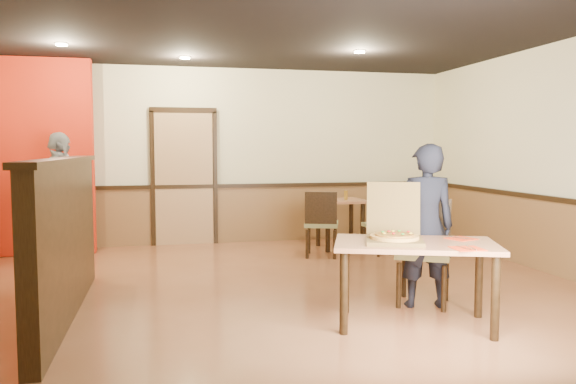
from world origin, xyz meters
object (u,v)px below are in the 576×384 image
at_px(side_chair_right, 384,222).
at_px(pizza_box, 394,234).
at_px(main_table, 415,255).
at_px(condiment, 346,195).
at_px(diner, 425,226).
at_px(side_chair_left, 321,221).
at_px(diner_chair, 424,247).
at_px(side_table, 340,211).
at_px(passerby, 60,197).

xyz_separation_m(side_chair_right, pizza_box, (-1.16, -3.04, 0.33)).
height_order(main_table, condiment, condiment).
relative_size(main_table, diner, 0.98).
distance_m(main_table, condiment, 3.72).
distance_m(side_chair_right, pizza_box, 3.27).
bearing_deg(condiment, side_chair_right, -55.37).
xyz_separation_m(side_chair_left, pizza_box, (-0.22, -3.03, 0.28)).
relative_size(pizza_box, condiment, 4.88).
distance_m(diner_chair, side_chair_left, 2.46).
distance_m(side_chair_left, side_chair_right, 0.94).
bearing_deg(diner, side_chair_left, -71.71).
distance_m(side_chair_left, side_table, 0.78).
distance_m(side_chair_right, passerby, 4.51).
distance_m(side_chair_right, side_table, 0.78).
bearing_deg(main_table, diner_chair, 77.70).
distance_m(passerby, pizza_box, 4.87).
relative_size(side_chair_left, diner, 0.59).
height_order(diner_chair, passerby, passerby).
bearing_deg(diner_chair, condiment, 117.65).
xyz_separation_m(side_chair_left, condiment, (0.55, 0.57, 0.31)).
xyz_separation_m(passerby, condiment, (4.06, 0.02, -0.05)).
xyz_separation_m(diner, passerby, (-3.81, 3.13, 0.09)).
bearing_deg(side_chair_left, side_table, -108.78).
xyz_separation_m(diner_chair, pizza_box, (-0.58, -0.59, 0.23)).
xyz_separation_m(side_table, passerby, (-3.99, -0.06, 0.30)).
bearing_deg(diner_chair, side_chair_left, 129.63).
xyz_separation_m(diner, condiment, (0.25, 3.15, 0.03)).
height_order(main_table, diner_chair, diner_chair).
relative_size(diner, condiment, 11.22).
xyz_separation_m(diner_chair, side_chair_right, (0.58, 2.44, -0.10)).
xyz_separation_m(main_table, side_chair_right, (0.99, 3.10, -0.16)).
distance_m(side_chair_left, pizza_box, 3.05).
relative_size(side_chair_left, passerby, 0.53).
bearing_deg(side_chair_left, main_table, 107.78).
bearing_deg(side_table, diner_chair, -92.09).
relative_size(diner_chair, pizza_box, 1.49).
height_order(diner_chair, side_chair_left, diner_chair).
distance_m(diner_chair, pizza_box, 0.86).
height_order(main_table, pizza_box, pizza_box).
bearing_deg(main_table, side_chair_right, 92.07).
bearing_deg(pizza_box, diner_chair, 66.13).
height_order(diner_chair, side_chair_right, diner_chair).
distance_m(diner_chair, side_table, 3.05).
distance_m(main_table, side_table, 3.75).
height_order(diner_chair, condiment, diner_chair).
xyz_separation_m(diner, pizza_box, (-0.51, -0.45, 0.01)).
bearing_deg(pizza_box, main_table, 0.21).
distance_m(side_table, pizza_box, 3.72).
xyz_separation_m(side_chair_right, side_table, (-0.47, 0.61, 0.11)).
bearing_deg(passerby, pizza_box, -141.31).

